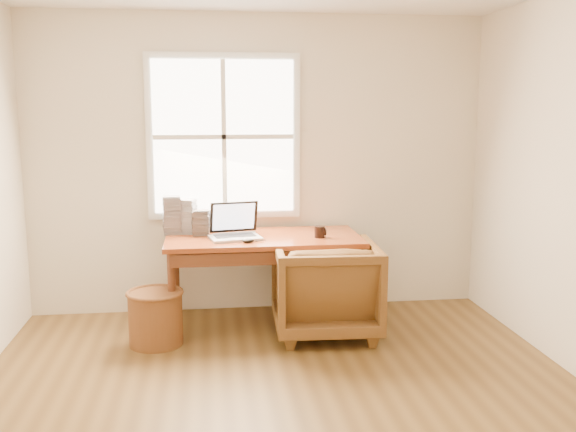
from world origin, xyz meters
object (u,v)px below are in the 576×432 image
(desk, at_px, (263,239))
(cd_stack_a, at_px, (187,216))
(wicker_stool, at_px, (156,318))
(armchair, at_px, (325,288))
(laptop, at_px, (235,220))
(coffee_mug, at_px, (320,232))

(desk, relative_size, cd_stack_a, 5.45)
(wicker_stool, bearing_deg, armchair, 2.91)
(laptop, bearing_deg, coffee_mug, -13.33)
(desk, distance_m, coffee_mug, 0.47)
(desk, xyz_separation_m, armchair, (0.47, -0.31, -0.35))
(wicker_stool, distance_m, laptop, 0.98)
(desk, relative_size, laptop, 3.72)
(desk, height_order, laptop, laptop)
(coffee_mug, bearing_deg, armchair, -85.80)
(armchair, bearing_deg, wicker_stool, 5.38)
(desk, bearing_deg, armchair, -33.60)
(laptop, height_order, cd_stack_a, laptop)
(armchair, distance_m, cd_stack_a, 1.32)
(cd_stack_a, bearing_deg, wicker_stool, -112.02)
(coffee_mug, bearing_deg, desk, 165.39)
(armchair, xyz_separation_m, laptop, (-0.70, 0.22, 0.52))
(desk, xyz_separation_m, wicker_stool, (-0.87, -0.38, -0.53))
(wicker_stool, relative_size, laptop, 0.95)
(laptop, xyz_separation_m, cd_stack_a, (-0.39, 0.29, -0.01))
(armchair, relative_size, wicker_stool, 2.04)
(armchair, bearing_deg, coffee_mug, -82.98)
(armchair, xyz_separation_m, coffee_mug, (-0.02, 0.20, 0.42))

